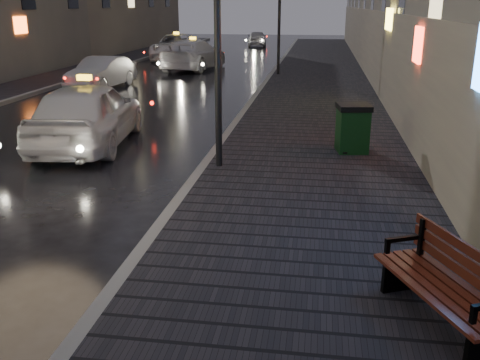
# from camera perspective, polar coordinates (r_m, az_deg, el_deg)

# --- Properties ---
(sidewalk) EXTENTS (4.60, 58.00, 0.15)m
(sidewalk) POSITION_cam_1_polar(r_m,az_deg,el_deg) (26.15, 8.45, 10.62)
(sidewalk) COLOR black
(sidewalk) RESTS_ON ground
(curb) EXTENTS (0.20, 58.00, 0.15)m
(curb) POSITION_cam_1_polar(r_m,az_deg,el_deg) (26.26, 3.12, 10.82)
(curb) COLOR slate
(curb) RESTS_ON ground
(sidewalk_far) EXTENTS (2.40, 58.00, 0.15)m
(sidewalk_far) POSITION_cam_1_polar(r_m,az_deg,el_deg) (29.04, -17.72, 10.72)
(sidewalk_far) COLOR black
(sidewalk_far) RESTS_ON ground
(curb_far) EXTENTS (0.20, 58.00, 0.15)m
(curb_far) POSITION_cam_1_polar(r_m,az_deg,el_deg) (28.49, -15.33, 10.80)
(curb_far) COLOR slate
(curb_far) RESTS_ON ground
(lamp_near) EXTENTS (0.36, 0.36, 5.28)m
(lamp_near) POSITION_cam_1_polar(r_m,az_deg,el_deg) (11.12, -2.45, 18.29)
(lamp_near) COLOR black
(lamp_near) RESTS_ON sidewalk
(lamp_far) EXTENTS (0.36, 0.36, 5.28)m
(lamp_far) POSITION_cam_1_polar(r_m,az_deg,el_deg) (27.00, 4.24, 18.27)
(lamp_far) COLOR black
(lamp_far) RESTS_ON sidewalk
(bench) EXTENTS (1.32, 1.92, 0.93)m
(bench) POSITION_cam_1_polar(r_m,az_deg,el_deg) (6.26, 21.35, -10.38)
(bench) COLOR black
(bench) RESTS_ON sidewalk
(trash_bin) EXTENTS (0.84, 0.84, 1.13)m
(trash_bin) POSITION_cam_1_polar(r_m,az_deg,el_deg) (12.85, 11.92, 5.48)
(trash_bin) COLOR black
(trash_bin) RESTS_ON sidewalk
(taxi_near) EXTENTS (2.57, 5.13, 1.68)m
(taxi_near) POSITION_cam_1_polar(r_m,az_deg,el_deg) (14.15, -15.95, 6.82)
(taxi_near) COLOR silver
(taxi_near) RESTS_ON ground
(car_left_mid) EXTENTS (1.84, 4.17, 1.33)m
(car_left_mid) POSITION_cam_1_polar(r_m,az_deg,el_deg) (24.05, -14.54, 11.00)
(car_left_mid) COLOR #A2A2AA
(car_left_mid) RESTS_ON ground
(taxi_mid) EXTENTS (3.02, 5.86, 1.63)m
(taxi_mid) POSITION_cam_1_polar(r_m,az_deg,el_deg) (30.26, -5.02, 13.18)
(taxi_mid) COLOR silver
(taxi_mid) RESTS_ON ground
(taxi_far) EXTENTS (3.09, 6.01, 1.62)m
(taxi_far) POSITION_cam_1_polar(r_m,az_deg,el_deg) (35.88, -6.76, 13.92)
(taxi_far) COLOR silver
(taxi_far) RESTS_ON ground
(car_far) EXTENTS (2.01, 3.98, 1.30)m
(car_far) POSITION_cam_1_polar(r_m,az_deg,el_deg) (47.17, 1.82, 14.86)
(car_far) COLOR #A1A1A9
(car_far) RESTS_ON ground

